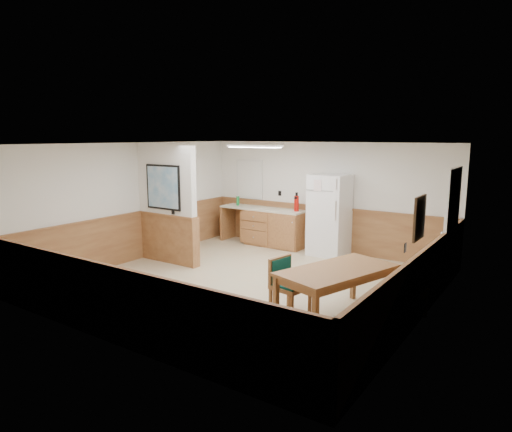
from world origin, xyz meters
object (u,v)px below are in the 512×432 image
Objects in this scene: dining_bench at (391,307)px; soap_bottle at (238,201)px; fire_extinguisher at (296,203)px; dining_table at (337,275)px; dining_chair at (286,281)px; refrigerator at (329,215)px.

soap_bottle reaches higher than dining_bench.
dining_bench is at bearing -40.93° from fire_extinguisher.
fire_extinguisher reaches higher than soap_bottle.
dining_table is at bearing -48.73° from fire_extinguisher.
soap_bottle reaches higher than dining_table.
dining_bench is 1.56m from dining_chair.
fire_extinguisher is (-3.32, 3.32, 0.75)m from dining_bench.
refrigerator is 3.64m from dining_table.
dining_chair reaches higher than dining_bench.
dining_bench is 2.03× the size of dining_chair.
soap_bottle is at bearing 155.28° from dining_bench.
fire_extinguisher reaches higher than dining_bench.
dining_bench is 6.01m from soap_bottle.
dining_table is 8.53× the size of soap_bottle.
dining_bench is at bearing 17.60° from dining_table.
refrigerator is at bearing -1.00° from fire_extinguisher.
dining_table is 4.19m from fire_extinguisher.
dining_chair is 3.67× the size of soap_bottle.
dining_bench is at bearing -33.35° from soap_bottle.
dining_bench is at bearing 18.50° from dining_chair.
dining_table is 2.32× the size of dining_chair.
dining_table is 0.78m from dining_chair.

